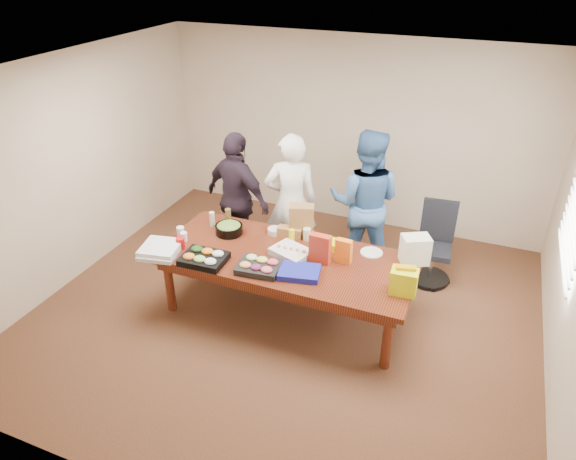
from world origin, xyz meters
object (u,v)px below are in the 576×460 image
at_px(sheet_cake, 291,252).
at_px(person_right, 365,202).
at_px(person_center, 291,203).
at_px(salad_bowl, 229,229).
at_px(office_chair, 433,247).
at_px(conference_table, 286,285).

bearing_deg(sheet_cake, person_right, 87.35).
bearing_deg(person_center, salad_bowl, 33.24).
xyz_separation_m(person_center, person_right, (0.87, 0.28, 0.03)).
height_order(person_right, salad_bowl, person_right).
xyz_separation_m(person_center, sheet_cake, (0.37, -0.91, -0.11)).
distance_m(office_chair, person_right, 0.99).
relative_size(person_center, person_right, 0.96).
distance_m(person_right, sheet_cake, 1.31).
bearing_deg(salad_bowl, office_chair, 24.70).
height_order(conference_table, salad_bowl, salad_bowl).
relative_size(person_center, sheet_cake, 4.35).
distance_m(conference_table, office_chair, 1.90).
bearing_deg(salad_bowl, conference_table, -15.27).
bearing_deg(salad_bowl, person_right, 37.16).
bearing_deg(office_chair, person_right, 175.58).
bearing_deg(person_center, office_chair, 165.79).
bearing_deg(sheet_cake, conference_table, -108.32).
bearing_deg(person_right, salad_bowl, 31.32).
relative_size(person_right, salad_bowl, 5.80).
bearing_deg(salad_bowl, person_center, 56.82).
bearing_deg(person_right, conference_table, 60.92).
height_order(person_center, salad_bowl, person_center).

